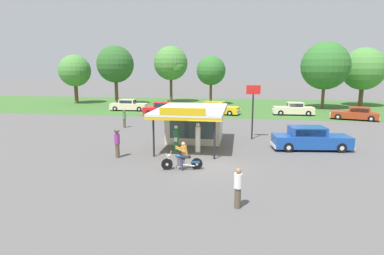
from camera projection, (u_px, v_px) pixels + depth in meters
ground_plane at (207, 165)px, 18.79m from camera, size 300.00×300.00×0.00m
grass_verge_strip at (228, 106)px, 47.94m from camera, size 120.00×24.00×0.01m
service_station_kiosk at (194, 121)px, 24.22m from camera, size 4.80×7.09×3.23m
gas_pump_nearside at (176, 140)px, 21.41m from camera, size 0.44×0.44×1.87m
gas_pump_offside at (198, 139)px, 21.17m from camera, size 0.44×0.44×2.07m
motorcycle_with_rider at (183, 158)px, 17.77m from camera, size 2.28×0.77×1.58m
featured_classic_sedan at (310, 139)px, 22.19m from camera, size 5.55×2.37×1.62m
parked_car_second_row_spare at (217, 108)px, 39.60m from camera, size 5.75×3.03×1.53m
parked_car_back_row_left at (355, 114)px, 35.22m from camera, size 5.23×3.18×1.43m
parked_car_back_row_far_right at (294, 109)px, 38.87m from camera, size 4.98×1.96×1.54m
parked_car_back_row_centre_left at (129, 105)px, 42.96m from camera, size 5.15×1.94×1.50m
parked_car_back_row_centre at (163, 109)px, 38.74m from camera, size 5.08×1.90×1.58m
bystander_leaning_by_kiosk at (124, 118)px, 30.43m from camera, size 0.34×0.34×1.69m
bystander_strolling_foreground at (117, 143)px, 20.10m from camera, size 0.39×0.39×1.77m
bystander_chatting_near_pumps at (238, 187)px, 12.78m from camera, size 0.34×0.34×1.70m
tree_oak_right at (364, 69)px, 46.90m from camera, size 6.23×6.23×8.68m
tree_oak_far_left at (75, 71)px, 50.94m from camera, size 5.05×5.05×7.80m
tree_oak_centre at (325, 66)px, 43.82m from camera, size 6.56×6.56×9.26m
tree_oak_left at (212, 71)px, 48.90m from camera, size 4.48×4.48×7.54m
tree_oak_far_right at (172, 64)px, 52.24m from camera, size 5.56×5.56×9.25m
tree_oak_distant_spare at (115, 64)px, 48.92m from camera, size 5.65×5.65×9.09m
roadside_pole_sign at (253, 102)px, 25.06m from camera, size 1.10×0.12×4.31m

